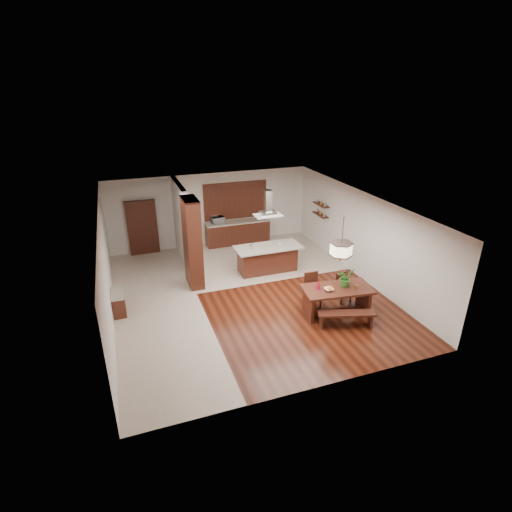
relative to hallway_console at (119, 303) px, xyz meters
name	(u,v)px	position (x,y,z in m)	size (l,w,h in m)	color
room_shell	(246,232)	(3.81, -0.20, 1.75)	(9.00, 9.04, 2.92)	#341309
tile_hallway	(158,309)	(1.06, -0.20, -0.31)	(2.50, 9.00, 0.01)	beige
tile_kitchen	(257,258)	(5.06, 2.30, -0.31)	(5.50, 4.00, 0.01)	beige
soffit_band	(246,205)	(3.81, -0.20, 2.57)	(8.00, 9.00, 0.02)	#421B10
partition_pier	(193,243)	(2.41, 1.00, 1.14)	(0.45, 1.00, 2.90)	black
partition_stub	(181,223)	(2.41, 3.10, 1.14)	(0.18, 2.40, 2.90)	silver
hallway_console	(119,303)	(0.00, 0.00, 0.00)	(0.37, 0.88, 0.63)	black
hallway_doorway	(142,228)	(1.11, 4.20, 0.74)	(1.10, 0.20, 2.10)	black
rear_counter	(238,232)	(4.81, 4.00, 0.16)	(2.60, 0.62, 0.95)	black
kitchen_window	(235,200)	(4.81, 4.26, 1.44)	(2.60, 0.08, 1.50)	#A27130
shelf_lower	(320,215)	(7.68, 2.40, 1.08)	(0.26, 0.90, 0.04)	black
shelf_upper	(321,205)	(7.68, 2.40, 1.49)	(0.26, 0.90, 0.04)	black
dining_table	(337,295)	(5.85, -2.13, 0.28)	(2.05, 1.21, 0.81)	black
dining_bench	(346,319)	(5.76, -2.83, -0.10)	(1.54, 0.34, 0.43)	black
dining_chair_left	(313,290)	(5.44, -1.48, 0.18)	(0.44, 0.44, 0.99)	black
dining_chair_right	(344,288)	(6.41, -1.61, 0.13)	(0.40, 0.40, 0.90)	black
pendant_lantern	(342,240)	(5.85, -2.13, 1.93)	(0.64, 0.64, 1.31)	#FBE5C0
foliage_plant	(345,278)	(6.11, -2.08, 0.76)	(0.47, 0.41, 0.53)	#336C24
fruit_bowl	(329,289)	(5.56, -2.17, 0.52)	(0.26, 0.26, 0.06)	beige
napkin_cone	(318,285)	(5.33, -1.97, 0.61)	(0.15, 0.15, 0.23)	maroon
gold_ornament	(356,286)	(6.34, -2.30, 0.54)	(0.07, 0.07, 0.10)	gold
kitchen_island	(267,258)	(5.01, 1.13, 0.17)	(2.28, 0.99, 0.94)	black
range_hood	(268,203)	(5.01, 1.13, 2.15)	(0.90, 0.55, 0.87)	silver
island_cup	(280,245)	(5.41, 1.00, 0.68)	(0.13, 0.13, 0.11)	silver
microwave	(218,220)	(4.01, 4.02, 0.77)	(0.48, 0.33, 0.27)	silver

